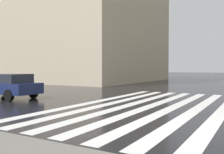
% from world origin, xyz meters
% --- Properties ---
extents(ground_plane, '(220.00, 220.00, 0.00)m').
position_xyz_m(ground_plane, '(0.00, 0.00, 0.00)').
color(ground_plane, black).
extents(zebra_crossing, '(13.00, 7.50, 0.01)m').
position_xyz_m(zebra_crossing, '(4.00, 1.91, 0.00)').
color(zebra_crossing, silver).
rests_on(zebra_crossing, ground_plane).
extents(haussmann_block_mid, '(19.95, 29.08, 18.43)m').
position_xyz_m(haussmann_block_mid, '(22.47, 25.11, 9.03)').
color(haussmann_block_mid, beige).
rests_on(haussmann_block_mid, ground_plane).
extents(car_navy, '(1.85, 4.10, 1.41)m').
position_xyz_m(car_navy, '(2.50, 10.67, 0.76)').
color(car_navy, navy).
rests_on(car_navy, ground_plane).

